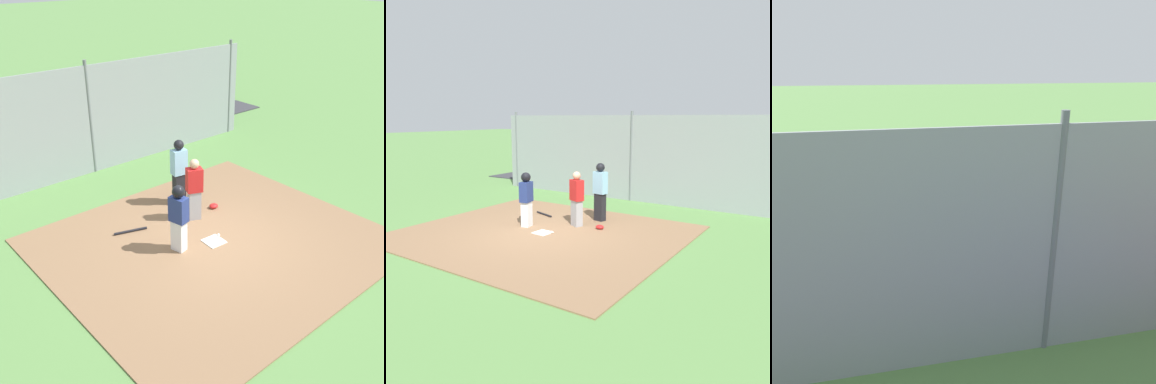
% 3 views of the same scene
% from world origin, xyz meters
% --- Properties ---
extents(ground_plane, '(140.00, 140.00, 0.00)m').
position_xyz_m(ground_plane, '(0.00, 0.00, 0.00)').
color(ground_plane, '#5B8947').
extents(dirt_infield, '(7.20, 6.40, 0.03)m').
position_xyz_m(dirt_infield, '(0.00, 0.00, 0.01)').
color(dirt_infield, '#896647').
rests_on(dirt_infield, ground_plane).
extents(home_plate, '(0.47, 0.47, 0.02)m').
position_xyz_m(home_plate, '(0.00, 0.00, 0.04)').
color(home_plate, white).
rests_on(home_plate, dirt_infield).
extents(catcher, '(0.45, 0.39, 1.58)m').
position_xyz_m(catcher, '(-0.37, -1.12, 0.85)').
color(catcher, '#9E9EA3').
rests_on(catcher, dirt_infield).
extents(umpire, '(0.41, 0.31, 1.76)m').
position_xyz_m(umpire, '(-0.62, -2.01, 0.96)').
color(umpire, black).
rests_on(umpire, dirt_infield).
extents(runner, '(0.34, 0.43, 1.57)m').
position_xyz_m(runner, '(0.80, -0.28, 0.91)').
color(runner, silver).
rests_on(runner, dirt_infield).
extents(baseball_bat, '(0.77, 0.31, 0.06)m').
position_xyz_m(baseball_bat, '(1.21, -1.60, 0.06)').
color(baseball_bat, black).
rests_on(baseball_bat, dirt_infield).
extents(catcher_mask, '(0.24, 0.20, 0.12)m').
position_xyz_m(catcher_mask, '(-1.10, -1.19, 0.09)').
color(catcher_mask, red).
rests_on(catcher_mask, dirt_infield).
extents(baseball, '(0.07, 0.07, 0.07)m').
position_xyz_m(baseball, '(-0.24, -0.10, 0.07)').
color(baseball, white).
rests_on(baseball, dirt_infield).
extents(backstop_fence, '(12.00, 0.10, 3.35)m').
position_xyz_m(backstop_fence, '(0.00, -5.33, 1.60)').
color(backstop_fence, '#93999E').
rests_on(backstop_fence, ground_plane).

